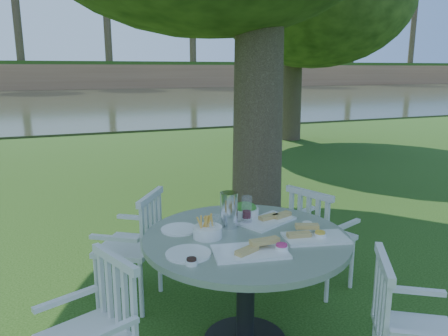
{
  "coord_description": "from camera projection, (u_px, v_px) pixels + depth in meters",
  "views": [
    {
      "loc": [
        -1.57,
        -3.81,
        1.83
      ],
      "look_at": [
        0.0,
        0.2,
        0.85
      ],
      "focal_mm": 35.0,
      "sensor_mm": 36.0,
      "label": 1
    }
  ],
  "objects": [
    {
      "name": "river",
      "position": [
        81.0,
        101.0,
        25.32
      ],
      "size": [
        100.0,
        28.0,
        0.12
      ],
      "primitive_type": "cube",
      "color": "#2E341F",
      "rests_on": "ground"
    },
    {
      "name": "far_bank",
      "position": [
        66.0,
        9.0,
        40.26
      ],
      "size": [
        100.0,
        18.0,
        15.2
      ],
      "color": "#976646",
      "rests_on": "ground"
    },
    {
      "name": "chair_sw",
      "position": [
        101.0,
        324.0,
        2.32
      ],
      "size": [
        0.54,
        0.56,
        0.87
      ],
      "rotation": [
        0.0,
        0.0,
        -1.19
      ],
      "color": "silver",
      "rests_on": "ground"
    },
    {
      "name": "ground",
      "position": [
        231.0,
        254.0,
        4.43
      ],
      "size": [
        140.0,
        140.0,
        0.0
      ],
      "primitive_type": "plane",
      "color": "#15380B",
      "rests_on": "ground"
    },
    {
      "name": "chair_se",
      "position": [
        400.0,
        326.0,
        2.28
      ],
      "size": [
        0.59,
        0.6,
        0.88
      ],
      "rotation": [
        0.0,
        0.0,
        1.0
      ],
      "color": "silver",
      "rests_on": "ground"
    },
    {
      "name": "table",
      "position": [
        246.0,
        259.0,
        2.84
      ],
      "size": [
        1.32,
        1.32,
        0.79
      ],
      "color": "black",
      "rests_on": "ground"
    },
    {
      "name": "chair_nw",
      "position": [
        139.0,
        240.0,
        3.39
      ],
      "size": [
        0.61,
        0.62,
        0.91
      ],
      "rotation": [
        0.0,
        0.0,
        -2.15
      ],
      "color": "silver",
      "rests_on": "ground"
    },
    {
      "name": "tableware",
      "position": [
        239.0,
        225.0,
        2.86
      ],
      "size": [
        1.17,
        0.86,
        0.24
      ],
      "color": "white",
      "rests_on": "table"
    },
    {
      "name": "chair_ne",
      "position": [
        315.0,
        232.0,
        3.6
      ],
      "size": [
        0.55,
        0.57,
        0.89
      ],
      "rotation": [
        0.0,
        0.0,
        -4.35
      ],
      "color": "silver",
      "rests_on": "ground"
    }
  ]
}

